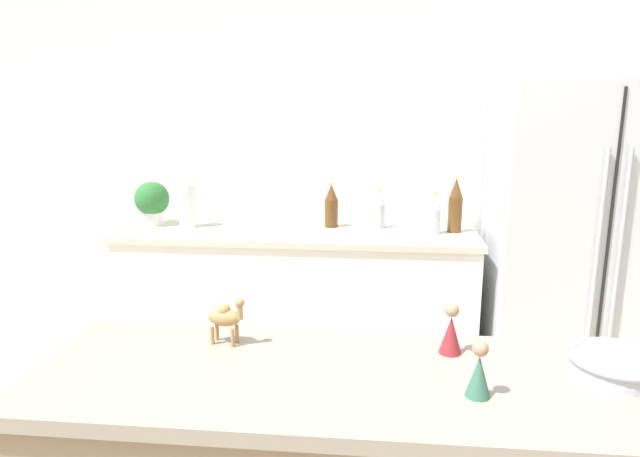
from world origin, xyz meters
TOP-DOWN VIEW (x-y plane):
  - wall_back at (0.00, 2.73)m, footprint 8.00×0.06m
  - back_counter at (-0.39, 2.40)m, footprint 2.03×0.63m
  - refrigerator at (1.15, 2.33)m, footprint 0.93×0.73m
  - potted_plant at (-1.26, 2.44)m, footprint 0.20×0.20m
  - paper_towel_roll at (-1.03, 2.40)m, footprint 0.10×0.10m
  - back_bottle_0 at (0.07, 2.49)m, footprint 0.08×0.08m
  - back_bottle_1 at (0.38, 2.37)m, footprint 0.07×0.07m
  - back_bottle_2 at (-0.20, 2.49)m, footprint 0.08×0.08m
  - back_bottle_3 at (0.50, 2.43)m, footprint 0.08×0.08m
  - fruit_bowl at (0.61, 0.50)m, footprint 0.21×0.21m
  - camel_figurine at (-0.32, 0.59)m, footprint 0.10×0.06m
  - wise_man_figurine_blue at (0.29, 0.38)m, footprint 0.05×0.05m
  - wise_man_figurine_crimson at (0.25, 0.59)m, footprint 0.06×0.06m

SIDE VIEW (x-z plane):
  - back_counter at x=-0.39m, z-range 0.00..0.91m
  - refrigerator at x=1.15m, z-range 0.00..1.72m
  - back_bottle_1 at x=0.38m, z-range 0.90..1.13m
  - back_bottle_0 at x=0.07m, z-range 0.90..1.13m
  - back_bottle_2 at x=-0.20m, z-range 0.90..1.16m
  - paper_towel_roll at x=-1.03m, z-range 0.91..1.16m
  - fruit_bowl at x=0.61m, z-range 1.02..1.07m
  - potted_plant at x=-1.26m, z-range 0.92..1.18m
  - back_bottle_3 at x=0.50m, z-range 0.90..1.21m
  - wise_man_figurine_blue at x=0.29m, z-range 1.01..1.13m
  - wise_man_figurine_crimson at x=0.25m, z-range 1.00..1.14m
  - camel_figurine at x=-0.32m, z-range 1.02..1.15m
  - wall_back at x=0.00m, z-range 0.00..2.55m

